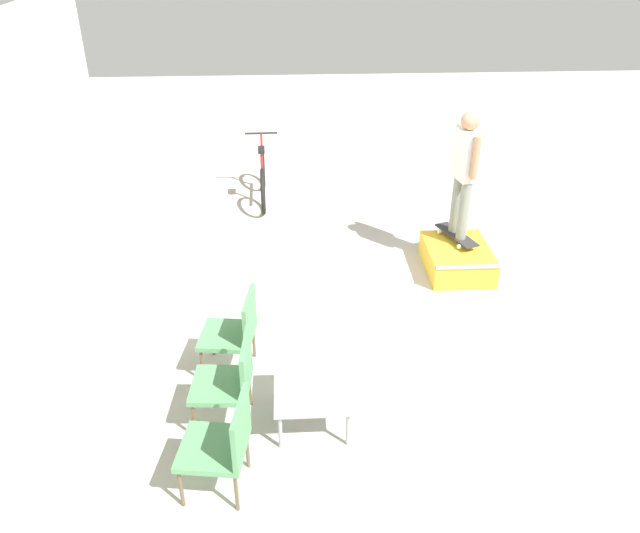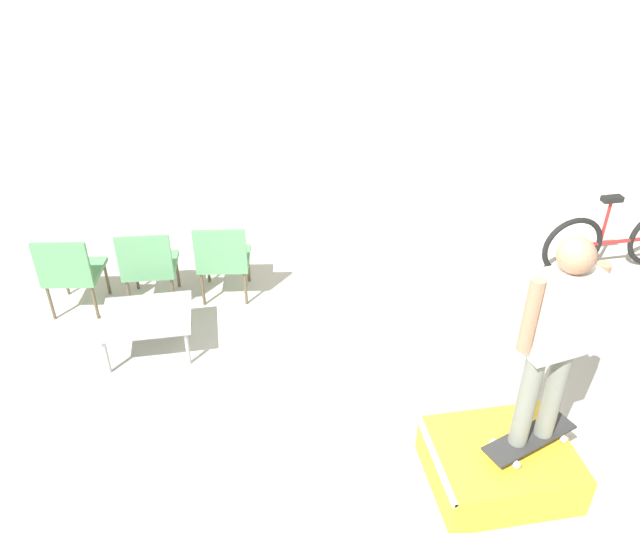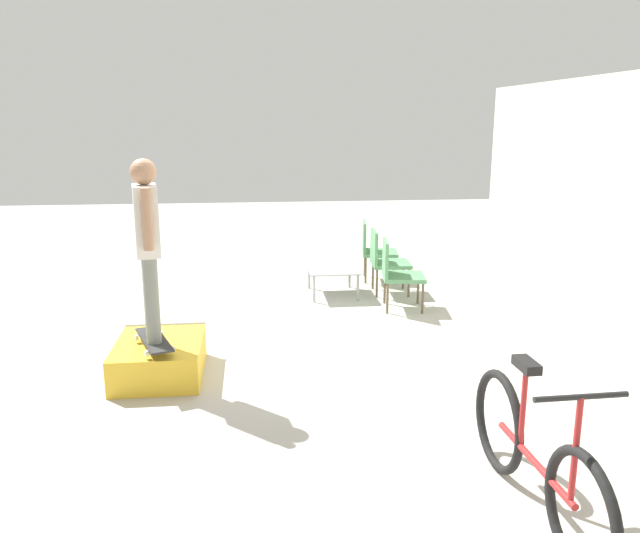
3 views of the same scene
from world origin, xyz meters
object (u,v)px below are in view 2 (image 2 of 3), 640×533
skateboard_on_ramp (530,438)px  person_skater (557,331)px  bicycle (616,240)px  patio_chair_right (223,257)px  patio_chair_left (71,270)px  coffee_table (147,318)px  patio_chair_center (149,263)px  skate_ramp_box (499,464)px

skateboard_on_ramp → person_skater: (0.00, -0.00, 0.96)m
skateboard_on_ramp → person_skater: 0.96m
bicycle → person_skater: bearing=-132.9°
person_skater → patio_chair_right: 3.54m
patio_chair_left → bicycle: (5.83, -0.15, -0.12)m
person_skater → coffee_table: 3.60m
skateboard_on_ramp → bicycle: 3.43m
patio_chair_left → person_skater: bearing=150.9°
person_skater → patio_chair_center: (-2.81, 2.73, -0.88)m
skate_ramp_box → bicycle: bicycle is taller
skateboard_on_ramp → person_skater: bearing=-110.3°
patio_chair_center → coffee_table: bearing=94.2°
patio_chair_center → person_skater: bearing=139.5°
skateboard_on_ramp → skate_ramp_box: bearing=156.0°
skate_ramp_box → skateboard_on_ramp: 0.31m
bicycle → patio_chair_left: bearing=176.9°
patio_chair_center → bicycle: size_ratio=0.51×
coffee_table → skate_ramp_box: bearing=-37.3°
skate_ramp_box → patio_chair_center: (-2.62, 2.72, 0.33)m
skateboard_on_ramp → coffee_table: 3.45m
skate_ramp_box → patio_chair_center: 3.80m
coffee_table → patio_chair_right: bearing=44.6°
skateboard_on_ramp → patio_chair_right: patio_chair_right is taller
coffee_table → patio_chair_right: patio_chair_right is taller
person_skater → patio_chair_left: (-3.57, 2.74, -0.88)m
skateboard_on_ramp → patio_chair_right: bearing=106.8°
skate_ramp_box → person_skater: size_ratio=0.64×
person_skater → patio_chair_right: person_skater is taller
skateboard_on_ramp → coffee_table: (-2.80, 2.01, -0.07)m
patio_chair_left → patio_chair_right: size_ratio=1.00×
patio_chair_left → patio_chair_center: 0.76m
patio_chair_right → patio_chair_center: bearing=7.7°
skate_ramp_box → patio_chair_right: bearing=124.6°
coffee_table → skateboard_on_ramp: bearing=-35.6°
coffee_table → bicycle: 5.10m
skateboard_on_ramp → patio_chair_right: (-2.07, 2.74, 0.08)m
person_skater → skate_ramp_box: bearing=165.2°
skateboard_on_ramp → person_skater: person_skater is taller
bicycle → coffee_table: bearing=-175.2°
patio_chair_center → patio_chair_right: bearing=-176.2°
skateboard_on_ramp → patio_chair_left: bearing=122.2°
coffee_table → patio_chair_right: (0.74, 0.73, 0.16)m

